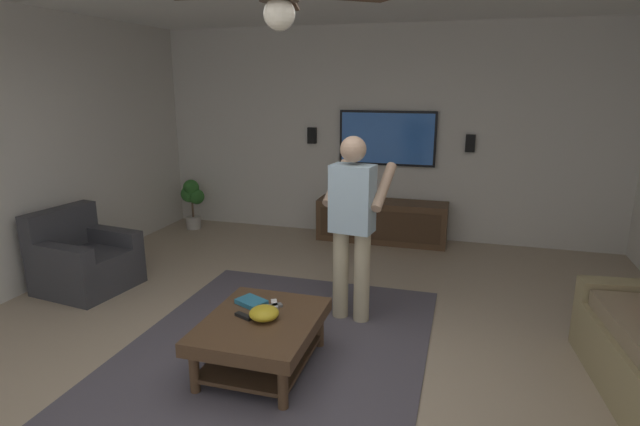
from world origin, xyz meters
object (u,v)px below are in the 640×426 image
armchair (84,262)px  tv (387,138)px  wall_speaker_right (312,135)px  vase_round (361,191)px  bowl (264,313)px  wall_speaker_left (470,143)px  book (251,302)px  media_console (382,221)px  remote_black (244,316)px  remote_white (275,304)px  person_standing (353,218)px  potted_plant_short (192,198)px  coffee_table (262,332)px  remote_grey (272,306)px

armchair → tv: 3.93m
wall_speaker_right → armchair: bearing=148.9°
vase_round → tv: bearing=-57.5°
bowl → wall_speaker_left: (3.59, -1.36, 0.87)m
tv → book: size_ratio=5.81×
media_console → remote_black: 3.38m
media_console → wall_speaker_right: 1.52m
remote_black → vase_round: bearing=109.6°
remote_white → book: size_ratio=0.68×
bowl → vase_round: 3.39m
person_standing → wall_speaker_right: 2.88m
tv → potted_plant_short: size_ratio=1.79×
media_console → vase_round: size_ratio=7.73×
remote_black → remote_white: bearing=82.9°
book → wall_speaker_right: bearing=124.3°
bowl → wall_speaker_left: bearing=-20.8°
armchair → media_console: size_ratio=0.53×
tv → vase_round: bearing=-57.5°
remote_black → book: 0.23m
media_console → remote_white: media_console is taller
vase_round → wall_speaker_right: size_ratio=1.00×
person_standing → wall_speaker_left: size_ratio=7.45×
armchair → book: (-0.69, -2.17, 0.14)m
media_console → person_standing: person_standing is taller
coffee_table → wall_speaker_left: (3.58, -1.39, 1.02)m
armchair → bowl: (-0.90, -2.36, 0.17)m
remote_white → bowl: bearing=156.6°
coffee_table → bowl: bearing=-100.1°
tv → remote_black: tv is taller
tv → person_standing: tv is taller
remote_white → remote_black: bearing=124.2°
wall_speaker_right → vase_round: bearing=-105.4°
book → bowl: bearing=-22.7°
person_standing → book: size_ratio=7.45×
bowl → remote_black: 0.16m
armchair → remote_white: (-0.67, -2.35, 0.13)m
bowl → remote_black: bearing=95.5°
potted_plant_short → vase_round: vase_round is taller
potted_plant_short → wall_speaker_left: 3.92m
bowl → vase_round: size_ratio=0.99×
remote_white → remote_black: (-0.25, 0.14, 0.00)m
armchair → vase_round: size_ratio=4.12×
bowl → wall_speaker_right: size_ratio=0.99×
tv → remote_black: size_ratio=8.53×
tv → wall_speaker_left: tv is taller
coffee_table → wall_speaker_right: size_ratio=4.55×
remote_white → wall_speaker_right: (3.35, 0.73, 0.94)m
armchair → remote_grey: bearing=-9.2°
remote_white → remote_black: 0.29m
book → vase_round: size_ratio=1.00×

